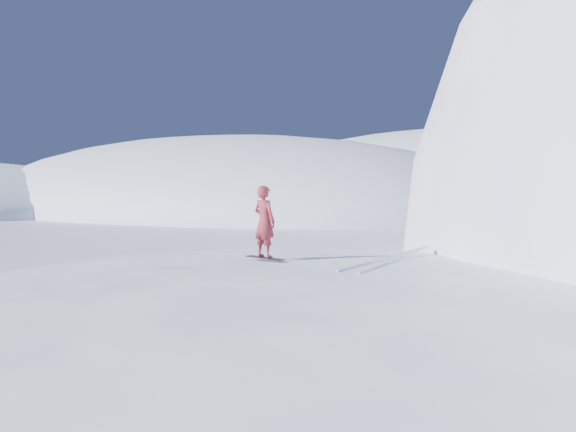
% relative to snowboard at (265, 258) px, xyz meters
% --- Properties ---
extents(ground, '(400.00, 400.00, 0.00)m').
position_rel_snowboard_xyz_m(ground, '(3.45, -3.20, -2.41)').
color(ground, white).
rests_on(ground, ground).
extents(near_ridge, '(36.00, 28.00, 4.80)m').
position_rel_snowboard_xyz_m(near_ridge, '(4.45, -0.20, -2.41)').
color(near_ridge, white).
rests_on(near_ridge, ground).
extents(far_ridge_a, '(120.00, 70.00, 28.00)m').
position_rel_snowboard_xyz_m(far_ridge_a, '(-66.55, 56.80, -2.41)').
color(far_ridge_a, white).
rests_on(far_ridge_a, ground).
extents(far_ridge_c, '(140.00, 90.00, 36.00)m').
position_rel_snowboard_xyz_m(far_ridge_c, '(-36.55, 106.80, -2.41)').
color(far_ridge_c, white).
rests_on(far_ridge_c, ground).
extents(wind_bumps, '(16.00, 14.40, 1.00)m').
position_rel_snowboard_xyz_m(wind_bumps, '(2.89, -1.08, -2.41)').
color(wind_bumps, white).
rests_on(wind_bumps, ground).
extents(snowboard, '(1.32, 0.32, 0.02)m').
position_rel_snowboard_xyz_m(snowboard, '(0.00, 0.00, 0.00)').
color(snowboard, black).
rests_on(snowboard, near_ridge).
extents(snowboarder, '(0.73, 0.50, 1.94)m').
position_rel_snowboard_xyz_m(snowboarder, '(0.00, 0.00, 0.98)').
color(snowboarder, maroon).
rests_on(snowboarder, snowboard).
extents(vapor_plume, '(9.44, 7.55, 6.61)m').
position_rel_snowboard_xyz_m(vapor_plume, '(-55.96, 41.18, -2.41)').
color(vapor_plume, white).
rests_on(vapor_plume, ground).
extents(board_tracks, '(1.13, 5.98, 0.04)m').
position_rel_snowboard_xyz_m(board_tracks, '(2.61, 2.43, 0.01)').
color(board_tracks, silver).
rests_on(board_tracks, ground).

